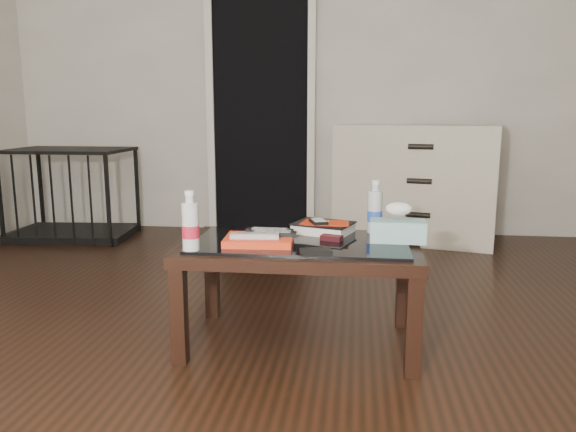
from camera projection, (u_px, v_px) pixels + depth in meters
The scene contains 17 objects.
ground at pixel (257, 354), 2.36m from camera, with size 5.00×5.00×0.00m, color black.
doorway at pixel (261, 108), 4.62m from camera, with size 0.90×0.08×2.07m.
coffee_table at pixel (300, 255), 2.40m from camera, with size 1.00×0.60×0.46m.
dresser at pixel (416, 183), 4.35m from camera, with size 1.29×0.78×0.90m.
pet_crate at pixel (73, 209), 4.49m from camera, with size 0.95×0.67×0.71m.
magazines at pixel (259, 240), 2.33m from camera, with size 0.28×0.21×0.03m, color red.
remote_silver at pixel (255, 235), 2.30m from camera, with size 0.20×0.05×0.02m, color #A3A3A8.
remote_black_front at pixel (272, 233), 2.34m from camera, with size 0.20×0.05×0.02m, color black.
remote_black_back at pixel (270, 231), 2.39m from camera, with size 0.20×0.05×0.02m, color black.
textbook at pixel (323, 228), 2.54m from camera, with size 0.25×0.20×0.05m, color black.
dvd_mailers at pixel (323, 222), 2.53m from camera, with size 0.19×0.14×0.01m, color #B0270B.
ipod at pixel (319, 221), 2.49m from camera, with size 0.06×0.10×0.02m, color black.
flip_phone at pixel (332, 238), 2.39m from camera, with size 0.09×0.05×0.02m, color black.
wallet at pixel (316, 252), 2.16m from camera, with size 0.12×0.07×0.02m, color black.
water_bottle_left at pixel (190, 221), 2.20m from camera, with size 0.07×0.07×0.24m, color silver.
water_bottle_right at pixel (375, 206), 2.53m from camera, with size 0.07×0.07×0.24m, color #B6BBC1.
tissue_box at pixel (398, 231), 2.36m from camera, with size 0.23×0.12×0.09m, color teal.
Camera 1 is at (0.40, -2.18, 1.01)m, focal length 35.00 mm.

